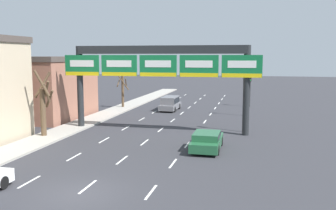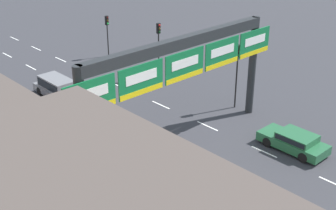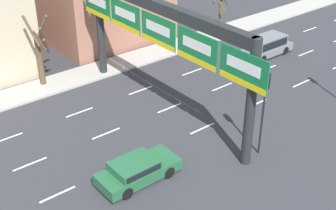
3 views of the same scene
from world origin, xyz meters
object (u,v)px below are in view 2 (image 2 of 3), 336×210
object	(u,v)px
car_green	(294,141)
traffic_light_near_gantry	(159,39)
sign_gantry	(182,65)
traffic_light_mid_block	(238,64)
traffic_light_far_end	(107,28)
tree_bare_closest	(120,189)
suv_grey	(57,87)

from	to	relation	value
car_green	traffic_light_near_gantry	bearing A→B (deg)	81.36
sign_gantry	traffic_light_near_gantry	bearing A→B (deg)	54.53
car_green	traffic_light_mid_block	xyz separation A→B (m)	(2.36, 6.88, 2.92)
sign_gantry	traffic_light_far_end	size ratio (longest dim) A/B	4.12
car_green	traffic_light_mid_block	bearing A→B (deg)	71.03
traffic_light_near_gantry	tree_bare_closest	size ratio (longest dim) A/B	0.94
suv_grey	tree_bare_closest	world-z (taller)	tree_bare_closest
car_green	suv_grey	bearing A→B (deg)	110.39
sign_gantry	suv_grey	distance (m)	13.54
suv_grey	car_green	bearing A→B (deg)	-69.61
traffic_light_near_gantry	tree_bare_closest	world-z (taller)	tree_bare_closest
traffic_light_near_gantry	traffic_light_far_end	bearing A→B (deg)	88.60
traffic_light_near_gantry	traffic_light_mid_block	size ratio (longest dim) A/B	0.98
traffic_light_near_gantry	traffic_light_mid_block	xyz separation A→B (m)	(-0.03, -8.92, 0.06)
traffic_light_near_gantry	tree_bare_closest	bearing A→B (deg)	-136.96
car_green	traffic_light_mid_block	world-z (taller)	traffic_light_mid_block
traffic_light_far_end	tree_bare_closest	size ratio (longest dim) A/B	0.79
suv_grey	traffic_light_far_end	size ratio (longest dim) A/B	1.13
traffic_light_near_gantry	car_green	bearing A→B (deg)	-98.64
car_green	traffic_light_far_end	distance (m)	23.95
traffic_light_near_gantry	traffic_light_mid_block	bearing A→B (deg)	-90.22
suv_grey	tree_bare_closest	distance (m)	18.29
tree_bare_closest	traffic_light_mid_block	bearing A→B (deg)	20.13
suv_grey	traffic_light_mid_block	bearing A→B (deg)	-51.03
traffic_light_far_end	car_green	bearing A→B (deg)	-96.24
traffic_light_mid_block	traffic_light_far_end	world-z (taller)	traffic_light_mid_block
sign_gantry	suv_grey	xyz separation A→B (m)	(-1.84, 12.57, -4.70)
suv_grey	traffic_light_near_gantry	world-z (taller)	traffic_light_near_gantry
sign_gantry	traffic_light_near_gantry	world-z (taller)	sign_gantry
suv_grey	car_green	distance (m)	19.34
sign_gantry	traffic_light_mid_block	distance (m)	7.65
suv_grey	tree_bare_closest	bearing A→B (deg)	-111.12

